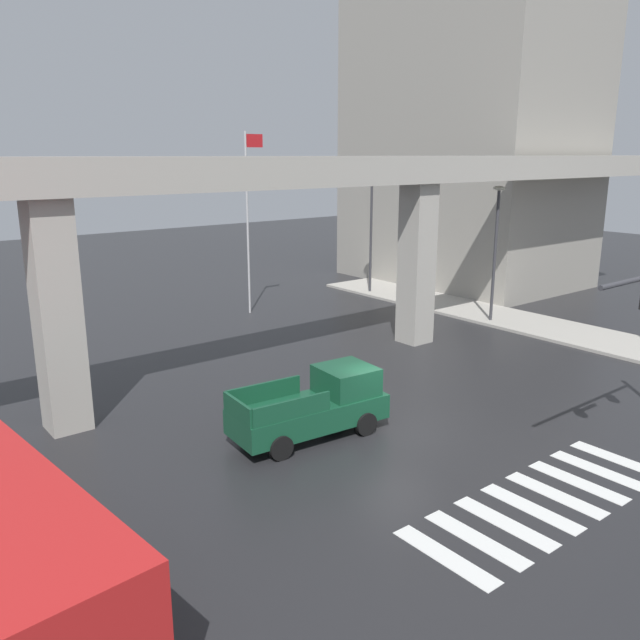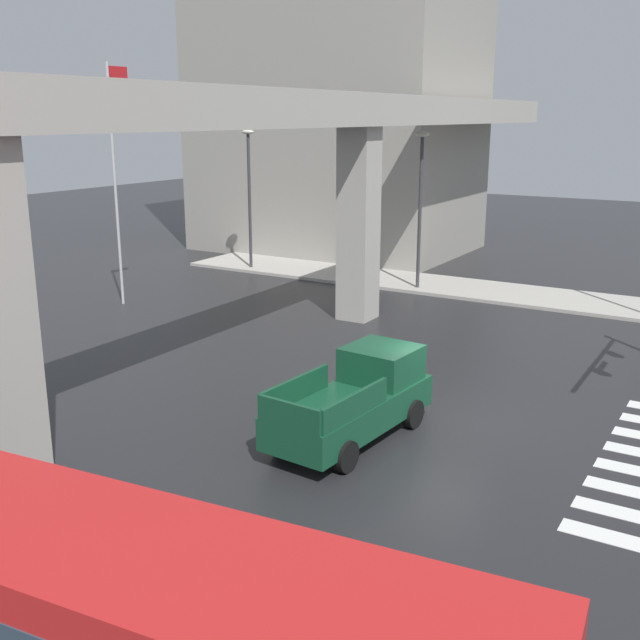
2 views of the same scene
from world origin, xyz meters
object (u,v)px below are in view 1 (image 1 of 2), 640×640
(pickup_truck, at_px, (317,405))
(street_lamp_far_north, at_px, (371,223))
(flagpole, at_px, (249,210))
(street_lamp_mid_block, at_px, (496,238))

(pickup_truck, relative_size, street_lamp_far_north, 0.72)
(pickup_truck, xyz_separation_m, flagpole, (7.29, 15.42, 4.82))
(pickup_truck, height_order, street_lamp_far_north, street_lamp_far_north)
(street_lamp_far_north, bearing_deg, flagpole, 177.77)
(street_lamp_mid_block, distance_m, flagpole, 13.40)
(street_lamp_far_north, distance_m, flagpole, 9.00)
(street_lamp_mid_block, bearing_deg, flagpole, 131.84)
(street_lamp_far_north, relative_size, flagpole, 0.72)
(street_lamp_far_north, height_order, flagpole, flagpole)
(street_lamp_mid_block, relative_size, flagpole, 0.72)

